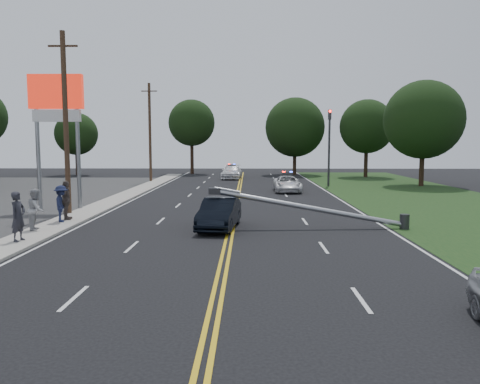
{
  "coord_description": "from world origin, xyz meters",
  "views": [
    {
      "loc": [
        0.81,
        -13.65,
        4.0
      ],
      "look_at": [
        0.42,
        8.25,
        1.7
      ],
      "focal_mm": 35.0,
      "sensor_mm": 36.0,
      "label": 1
    }
  ],
  "objects_px": {
    "fallen_streetlight": "(321,209)",
    "utility_pole_mid": "(66,123)",
    "crashed_sedan": "(219,214)",
    "emergency_b": "(232,172)",
    "bystander_a": "(18,216)",
    "traffic_signal": "(329,141)",
    "utility_pole_far": "(150,132)",
    "bystander_c": "(61,204)",
    "bystander_d": "(66,200)",
    "bystander_b": "(36,209)",
    "emergency_a": "(287,184)",
    "pylon_sign": "(56,109)"
  },
  "relations": [
    {
      "from": "traffic_signal",
      "to": "utility_pole_far",
      "type": "relative_size",
      "value": 0.7
    },
    {
      "from": "utility_pole_far",
      "to": "bystander_d",
      "type": "distance_m",
      "value": 24.64
    },
    {
      "from": "utility_pole_mid",
      "to": "bystander_a",
      "type": "relative_size",
      "value": 5.06
    },
    {
      "from": "bystander_c",
      "to": "bystander_b",
      "type": "bearing_deg",
      "value": 153.85
    },
    {
      "from": "utility_pole_mid",
      "to": "bystander_b",
      "type": "distance_m",
      "value": 6.53
    },
    {
      "from": "pylon_sign",
      "to": "bystander_d",
      "type": "relative_size",
      "value": 4.02
    },
    {
      "from": "emergency_a",
      "to": "bystander_b",
      "type": "height_order",
      "value": "bystander_b"
    },
    {
      "from": "fallen_streetlight",
      "to": "pylon_sign",
      "type": "bearing_deg",
      "value": 157.78
    },
    {
      "from": "crashed_sedan",
      "to": "bystander_d",
      "type": "xyz_separation_m",
      "value": [
        -7.89,
        1.75,
        0.4
      ]
    },
    {
      "from": "bystander_a",
      "to": "bystander_c",
      "type": "bearing_deg",
      "value": 11.73
    },
    {
      "from": "fallen_streetlight",
      "to": "bystander_b",
      "type": "xyz_separation_m",
      "value": [
        -12.88,
        -1.11,
        0.13
      ]
    },
    {
      "from": "bystander_b",
      "to": "fallen_streetlight",
      "type": "bearing_deg",
      "value": -97.61
    },
    {
      "from": "emergency_a",
      "to": "crashed_sedan",
      "type": "bearing_deg",
      "value": -105.27
    },
    {
      "from": "utility_pole_mid",
      "to": "bystander_a",
      "type": "distance_m",
      "value": 8.54
    },
    {
      "from": "emergency_a",
      "to": "fallen_streetlight",
      "type": "bearing_deg",
      "value": -89.48
    },
    {
      "from": "bystander_a",
      "to": "bystander_b",
      "type": "relative_size",
      "value": 1.06
    },
    {
      "from": "pylon_sign",
      "to": "bystander_c",
      "type": "distance_m",
      "value": 7.36
    },
    {
      "from": "utility_pole_mid",
      "to": "bystander_b",
      "type": "height_order",
      "value": "utility_pole_mid"
    },
    {
      "from": "emergency_b",
      "to": "bystander_b",
      "type": "distance_m",
      "value": 32.7
    },
    {
      "from": "fallen_streetlight",
      "to": "bystander_b",
      "type": "relative_size",
      "value": 5.03
    },
    {
      "from": "traffic_signal",
      "to": "fallen_streetlight",
      "type": "height_order",
      "value": "traffic_signal"
    },
    {
      "from": "utility_pole_mid",
      "to": "utility_pole_far",
      "type": "bearing_deg",
      "value": 90.0
    },
    {
      "from": "bystander_d",
      "to": "emergency_b",
      "type": "bearing_deg",
      "value": -22.43
    },
    {
      "from": "utility_pole_far",
      "to": "bystander_b",
      "type": "distance_m",
      "value": 27.41
    },
    {
      "from": "emergency_b",
      "to": "bystander_d",
      "type": "distance_m",
      "value": 29.91
    },
    {
      "from": "utility_pole_far",
      "to": "bystander_c",
      "type": "distance_m",
      "value": 25.35
    },
    {
      "from": "pylon_sign",
      "to": "emergency_b",
      "type": "distance_m",
      "value": 26.94
    },
    {
      "from": "emergency_b",
      "to": "bystander_d",
      "type": "relative_size",
      "value": 2.61
    },
    {
      "from": "bystander_a",
      "to": "bystander_b",
      "type": "xyz_separation_m",
      "value": [
        -0.38,
        2.4,
        -0.06
      ]
    },
    {
      "from": "fallen_streetlight",
      "to": "bystander_b",
      "type": "distance_m",
      "value": 12.93
    },
    {
      "from": "pylon_sign",
      "to": "bystander_c",
      "type": "height_order",
      "value": "pylon_sign"
    },
    {
      "from": "utility_pole_mid",
      "to": "crashed_sedan",
      "type": "relative_size",
      "value": 2.3
    },
    {
      "from": "crashed_sedan",
      "to": "bystander_c",
      "type": "bearing_deg",
      "value": 178.77
    },
    {
      "from": "emergency_b",
      "to": "bystander_c",
      "type": "height_order",
      "value": "bystander_c"
    },
    {
      "from": "fallen_streetlight",
      "to": "bystander_d",
      "type": "distance_m",
      "value": 12.73
    },
    {
      "from": "traffic_signal",
      "to": "utility_pole_mid",
      "type": "relative_size",
      "value": 0.7
    },
    {
      "from": "bystander_a",
      "to": "traffic_signal",
      "type": "bearing_deg",
      "value": -22.45
    },
    {
      "from": "fallen_streetlight",
      "to": "utility_pole_far",
      "type": "distance_m",
      "value": 29.54
    },
    {
      "from": "traffic_signal",
      "to": "emergency_a",
      "type": "relative_size",
      "value": 1.52
    },
    {
      "from": "fallen_streetlight",
      "to": "utility_pole_mid",
      "type": "bearing_deg",
      "value": 163.36
    },
    {
      "from": "pylon_sign",
      "to": "bystander_a",
      "type": "distance_m",
      "value": 10.91
    },
    {
      "from": "utility_pole_mid",
      "to": "emergency_a",
      "type": "bearing_deg",
      "value": 43.88
    },
    {
      "from": "emergency_a",
      "to": "bystander_d",
      "type": "distance_m",
      "value": 19.52
    },
    {
      "from": "utility_pole_mid",
      "to": "emergency_a",
      "type": "height_order",
      "value": "utility_pole_mid"
    },
    {
      "from": "pylon_sign",
      "to": "bystander_c",
      "type": "bearing_deg",
      "value": -67.27
    },
    {
      "from": "emergency_a",
      "to": "emergency_b",
      "type": "relative_size",
      "value": 0.89
    },
    {
      "from": "pylon_sign",
      "to": "emergency_b",
      "type": "height_order",
      "value": "pylon_sign"
    },
    {
      "from": "bystander_a",
      "to": "bystander_d",
      "type": "relative_size",
      "value": 1.0
    },
    {
      "from": "crashed_sedan",
      "to": "emergency_b",
      "type": "height_order",
      "value": "emergency_b"
    },
    {
      "from": "fallen_streetlight",
      "to": "crashed_sedan",
      "type": "distance_m",
      "value": 4.73
    }
  ]
}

